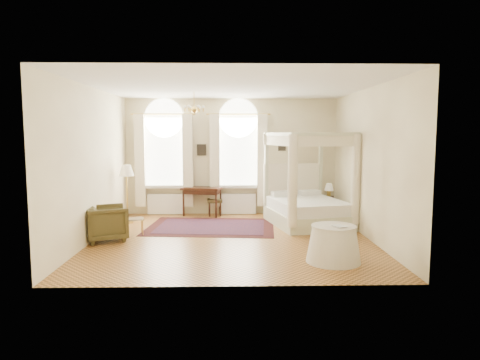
# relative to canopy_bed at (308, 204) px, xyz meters

# --- Properties ---
(ground) EXTENTS (6.00, 6.00, 0.00)m
(ground) POSITION_rel_canopy_bed_xyz_m (-1.93, -1.38, -0.53)
(ground) COLOR #A96C31
(ground) RESTS_ON ground
(room_walls) EXTENTS (6.00, 6.00, 6.00)m
(room_walls) POSITION_rel_canopy_bed_xyz_m (-1.93, -1.38, 1.45)
(room_walls) COLOR #FFF4C2
(room_walls) RESTS_ON ground
(window_left) EXTENTS (1.62, 0.27, 3.29)m
(window_left) POSITION_rel_canopy_bed_xyz_m (-3.83, 1.49, 0.96)
(window_left) COLOR white
(window_left) RESTS_ON room_walls
(window_right) EXTENTS (1.62, 0.27, 3.29)m
(window_right) POSITION_rel_canopy_bed_xyz_m (-1.73, 1.49, 0.96)
(window_right) COLOR white
(window_right) RESTS_ON room_walls
(chandelier) EXTENTS (0.51, 0.45, 0.50)m
(chandelier) POSITION_rel_canopy_bed_xyz_m (-2.83, -0.18, 2.38)
(chandelier) COLOR gold
(chandelier) RESTS_ON room_walls
(wall_pictures) EXTENTS (2.54, 0.03, 0.39)m
(wall_pictures) POSITION_rel_canopy_bed_xyz_m (-1.84, 1.59, 1.36)
(wall_pictures) COLOR black
(wall_pictures) RESTS_ON room_walls
(canopy_bed) EXTENTS (2.17, 2.47, 2.33)m
(canopy_bed) POSITION_rel_canopy_bed_xyz_m (0.00, 0.00, 0.00)
(canopy_bed) COLOR beige
(canopy_bed) RESTS_ON ground
(nightstand) EXTENTS (0.47, 0.45, 0.54)m
(nightstand) POSITION_rel_canopy_bed_xyz_m (0.77, 1.32, -0.26)
(nightstand) COLOR #34180E
(nightstand) RESTS_ON ground
(nightstand_lamp) EXTENTS (0.25, 0.25, 0.37)m
(nightstand_lamp) POSITION_rel_canopy_bed_xyz_m (0.84, 1.31, 0.25)
(nightstand_lamp) COLOR gold
(nightstand_lamp) RESTS_ON nightstand
(writing_desk) EXTENTS (1.19, 0.82, 0.81)m
(writing_desk) POSITION_rel_canopy_bed_xyz_m (-2.76, 1.32, 0.16)
(writing_desk) COLOR #34180E
(writing_desk) RESTS_ON ground
(laptop) EXTENTS (0.33, 0.26, 0.02)m
(laptop) POSITION_rel_canopy_bed_xyz_m (-2.64, 1.28, 0.29)
(laptop) COLOR black
(laptop) RESTS_ON writing_desk
(stool) EXTENTS (0.44, 0.44, 0.46)m
(stool) POSITION_rel_canopy_bed_xyz_m (-2.40, 1.32, -0.14)
(stool) COLOR #433B1C
(stool) RESTS_ON ground
(armchair) EXTENTS (1.09, 1.08, 0.76)m
(armchair) POSITION_rel_canopy_bed_xyz_m (-4.63, -1.50, -0.15)
(armchair) COLOR #40381B
(armchair) RESTS_ON ground
(coffee_table) EXTENTS (0.63, 0.52, 0.37)m
(coffee_table) POSITION_rel_canopy_bed_xyz_m (-4.22, -0.98, -0.20)
(coffee_table) COLOR white
(coffee_table) RESTS_ON ground
(floor_lamp) EXTENTS (0.39, 0.39, 1.51)m
(floor_lamp) POSITION_rel_canopy_bed_xyz_m (-4.63, 0.35, 0.76)
(floor_lamp) COLOR gold
(floor_lamp) RESTS_ON ground
(oriental_rug) EXTENTS (3.28, 2.49, 0.01)m
(oriental_rug) POSITION_rel_canopy_bed_xyz_m (-2.44, -0.19, -0.52)
(oriental_rug) COLOR #380D0E
(oriental_rug) RESTS_ON ground
(side_table) EXTENTS (0.98, 0.98, 0.67)m
(side_table) POSITION_rel_canopy_bed_xyz_m (-0.11, -3.18, -0.20)
(side_table) COLOR beige
(side_table) RESTS_ON ground
(book) EXTENTS (0.27, 0.30, 0.02)m
(book) POSITION_rel_canopy_bed_xyz_m (-0.12, -3.33, 0.15)
(book) COLOR black
(book) RESTS_ON side_table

